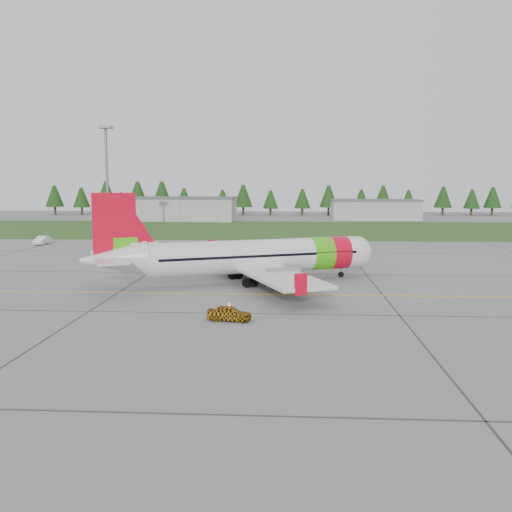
{
  "coord_description": "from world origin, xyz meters",
  "views": [
    {
      "loc": [
        1.34,
        -44.48,
        10.48
      ],
      "look_at": [
        -2.06,
        11.52,
        3.16
      ],
      "focal_mm": 40.0,
      "sensor_mm": 36.0,
      "label": 1
    }
  ],
  "objects": [
    {
      "name": "aircraft",
      "position": [
        -2.76,
        14.22,
        2.73
      ],
      "size": [
        29.7,
        28.2,
        9.45
      ],
      "rotation": [
        0.0,
        0.0,
        0.4
      ],
      "color": "silver",
      "rests_on": "ground"
    },
    {
      "name": "grass_strip",
      "position": [
        0.0,
        82.0,
        0.01
      ],
      "size": [
        320.0,
        50.0,
        0.03
      ],
      "primitive_type": "cube",
      "color": "#30561E",
      "rests_on": "ground"
    },
    {
      "name": "ground",
      "position": [
        0.0,
        0.0,
        0.0
      ],
      "size": [
        320.0,
        320.0,
        0.0
      ],
      "primitive_type": "plane",
      "color": "gray",
      "rests_on": "ground"
    },
    {
      "name": "taxi_guideline",
      "position": [
        0.0,
        8.0,
        0.01
      ],
      "size": [
        120.0,
        0.25,
        0.02
      ],
      "primitive_type": "cube",
      "color": "gold",
      "rests_on": "ground"
    },
    {
      "name": "follow_me_car",
      "position": [
        -3.25,
        -2.39,
        1.7
      ],
      "size": [
        1.34,
        1.51,
        3.4
      ],
      "primitive_type": "imported",
      "rotation": [
        0.0,
        0.0,
        1.43
      ],
      "color": "#EDA10D",
      "rests_on": "ground"
    },
    {
      "name": "hangar_west",
      "position": [
        -30.0,
        110.0,
        3.0
      ],
      "size": [
        32.0,
        14.0,
        6.0
      ],
      "primitive_type": "cube",
      "color": "#A8A8A3",
      "rests_on": "ground"
    },
    {
      "name": "hangar_east",
      "position": [
        25.0,
        118.0,
        2.6
      ],
      "size": [
        24.0,
        12.0,
        5.2
      ],
      "primitive_type": "cube",
      "color": "#A8A8A3",
      "rests_on": "ground"
    },
    {
      "name": "treeline",
      "position": [
        0.0,
        138.0,
        5.0
      ],
      "size": [
        160.0,
        8.0,
        10.0
      ],
      "primitive_type": null,
      "color": "#1C3F14",
      "rests_on": "ground"
    },
    {
      "name": "service_van",
      "position": [
        -40.44,
        48.61,
        2.16
      ],
      "size": [
        1.53,
        1.45,
        4.32
      ],
      "primitive_type": "imported",
      "rotation": [
        0.0,
        0.0,
        0.02
      ],
      "color": "white",
      "rests_on": "ground"
    },
    {
      "name": "floodlight_mast",
      "position": [
        -32.0,
        58.0,
        10.0
      ],
      "size": [
        0.5,
        0.5,
        20.0
      ],
      "primitive_type": "cylinder",
      "color": "slate",
      "rests_on": "ground"
    }
  ]
}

